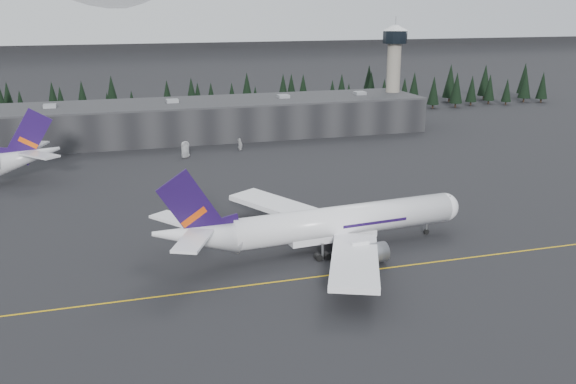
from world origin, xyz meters
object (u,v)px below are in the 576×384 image
object	(u,v)px
jet_main	(319,225)
gse_vehicle_a	(185,155)
control_tower	(394,64)
gse_vehicle_b	(240,148)
terminal	(202,119)

from	to	relation	value
jet_main	gse_vehicle_a	world-z (taller)	jet_main
control_tower	gse_vehicle_b	xyz separation A→B (m)	(-66.92, -28.35, -22.74)
terminal	jet_main	xyz separation A→B (m)	(3.07, -115.37, -1.08)
jet_main	gse_vehicle_b	distance (m)	90.28
gse_vehicle_a	terminal	bearing A→B (deg)	54.57
terminal	control_tower	size ratio (longest dim) A/B	4.24
terminal	gse_vehicle_b	world-z (taller)	terminal
terminal	gse_vehicle_a	xyz separation A→B (m)	(-10.48, -30.83, -5.58)
control_tower	terminal	bearing A→B (deg)	-177.71
terminal	jet_main	bearing A→B (deg)	-88.47
control_tower	jet_main	size ratio (longest dim) A/B	0.60
jet_main	gse_vehicle_b	world-z (taller)	jet_main
terminal	control_tower	world-z (taller)	control_tower
terminal	control_tower	bearing A→B (deg)	2.29
gse_vehicle_a	gse_vehicle_b	xyz separation A→B (m)	(18.56, 5.49, -0.05)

